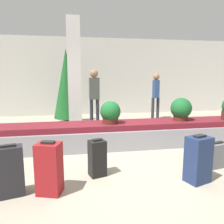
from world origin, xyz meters
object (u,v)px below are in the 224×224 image
at_px(suitcase_0, 10,171).
at_px(suitcase_3, 217,155).
at_px(potted_plant_0, 181,109).
at_px(potted_plant_1, 110,113).
at_px(suitcase_2, 97,158).
at_px(pillar, 74,77).
at_px(traveler_1, 156,92).
at_px(suitcase_1, 49,168).
at_px(suitcase_4, 198,159).
at_px(decorated_tree, 67,84).
at_px(traveler_0, 94,92).

xyz_separation_m(suitcase_0, suitcase_3, (3.39, 0.39, -0.13)).
height_order(suitcase_3, potted_plant_0, potted_plant_0).
relative_size(potted_plant_0, potted_plant_1, 1.08).
height_order(suitcase_2, potted_plant_1, potted_plant_1).
relative_size(pillar, traveler_1, 1.85).
bearing_deg(suitcase_1, suitcase_4, 16.42).
bearing_deg(suitcase_3, decorated_tree, 109.70).
bearing_deg(suitcase_2, potted_plant_0, 17.54).
bearing_deg(suitcase_4, suitcase_3, 16.14).
distance_m(suitcase_2, potted_plant_1, 1.57).
bearing_deg(suitcase_4, decorated_tree, 94.98).
bearing_deg(suitcase_0, suitcase_1, -17.16).
bearing_deg(suitcase_2, suitcase_3, -16.92).
height_order(pillar, suitcase_3, pillar).
distance_m(suitcase_4, traveler_1, 4.98).
bearing_deg(suitcase_4, traveler_0, 87.70).
height_order(pillar, traveler_1, pillar).
height_order(suitcase_3, traveler_1, traveler_1).
height_order(pillar, suitcase_0, pillar).
distance_m(suitcase_2, potted_plant_0, 2.71).
distance_m(suitcase_0, suitcase_2, 1.30).
bearing_deg(potted_plant_0, suitcase_1, -146.67).
xyz_separation_m(suitcase_2, suitcase_4, (1.51, -0.47, 0.06)).
relative_size(suitcase_2, decorated_tree, 0.25).
bearing_deg(potted_plant_1, potted_plant_0, 2.15).
bearing_deg(pillar, suitcase_1, -96.74).
distance_m(pillar, potted_plant_1, 1.81).
distance_m(suitcase_0, traveler_0, 4.42).
xyz_separation_m(suitcase_1, potted_plant_0, (2.92, 1.92, 0.46)).
relative_size(pillar, suitcase_1, 4.24).
bearing_deg(suitcase_3, traveler_0, 104.24).
bearing_deg(decorated_tree, traveler_1, -0.21).
distance_m(potted_plant_0, traveler_1, 2.89).
xyz_separation_m(suitcase_3, traveler_0, (-1.86, 3.69, 0.89)).
distance_m(suitcase_0, traveler_1, 6.16).
relative_size(suitcase_0, traveler_0, 0.40).
bearing_deg(potted_plant_0, decorated_tree, 134.39).
relative_size(traveler_1, decorated_tree, 0.68).
distance_m(suitcase_3, suitcase_4, 0.81).
bearing_deg(potted_plant_0, suitcase_2, -146.14).
distance_m(pillar, suitcase_2, 3.15).
relative_size(potted_plant_0, traveler_0, 0.30).
xyz_separation_m(suitcase_1, traveler_0, (1.01, 4.10, 0.75)).
height_order(suitcase_1, suitcase_4, suitcase_1).
height_order(suitcase_2, decorated_tree, decorated_tree).
bearing_deg(pillar, suitcase_3, -49.13).
height_order(pillar, decorated_tree, pillar).
bearing_deg(traveler_1, suitcase_1, 148.48).
relative_size(suitcase_0, suitcase_4, 0.97).
relative_size(pillar, potted_plant_0, 5.84).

